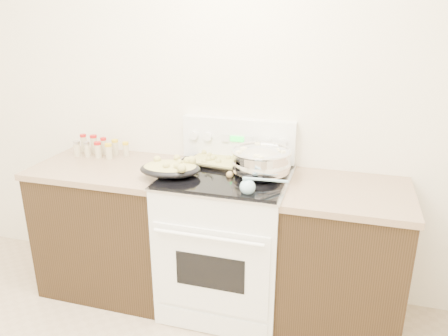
% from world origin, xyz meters
% --- Properties ---
extents(counter_left, '(0.93, 0.67, 0.92)m').
position_xyz_m(counter_left, '(-0.48, 1.43, 0.46)').
color(counter_left, black).
rests_on(counter_left, ground).
extents(counter_right, '(0.73, 0.67, 0.92)m').
position_xyz_m(counter_right, '(1.08, 1.43, 0.46)').
color(counter_right, black).
rests_on(counter_right, ground).
extents(kitchen_range, '(0.78, 0.73, 1.22)m').
position_xyz_m(kitchen_range, '(0.35, 1.42, 0.49)').
color(kitchen_range, white).
rests_on(kitchen_range, ground).
extents(mixing_bowl, '(0.40, 0.40, 0.22)m').
position_xyz_m(mixing_bowl, '(0.56, 1.45, 1.03)').
color(mixing_bowl, silver).
rests_on(mixing_bowl, kitchen_range).
extents(roasting_pan, '(0.41, 0.32, 0.11)m').
position_xyz_m(roasting_pan, '(0.03, 1.30, 0.99)').
color(roasting_pan, black).
rests_on(roasting_pan, kitchen_range).
extents(baking_sheet, '(0.48, 0.37, 0.06)m').
position_xyz_m(baking_sheet, '(0.27, 1.60, 0.96)').
color(baking_sheet, black).
rests_on(baking_sheet, kitchen_range).
extents(wooden_spoon, '(0.13, 0.27, 0.04)m').
position_xyz_m(wooden_spoon, '(0.40, 1.42, 0.95)').
color(wooden_spoon, '#AA874D').
rests_on(wooden_spoon, kitchen_range).
extents(blue_ladle, '(0.25, 0.20, 0.11)m').
position_xyz_m(blue_ladle, '(0.55, 1.18, 0.98)').
color(blue_ladle, '#92C0DA').
rests_on(blue_ladle, kitchen_range).
extents(spice_jars, '(0.39, 0.15, 0.13)m').
position_xyz_m(spice_jars, '(-0.64, 1.59, 0.98)').
color(spice_jars, '#BFB28C').
rests_on(spice_jars, counter_left).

